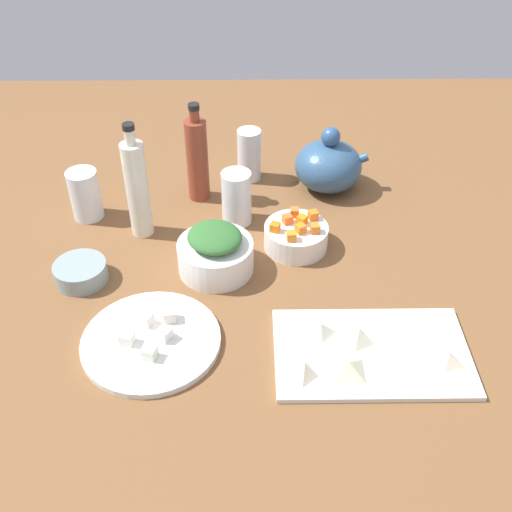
% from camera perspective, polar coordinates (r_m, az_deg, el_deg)
% --- Properties ---
extents(tabletop, '(1.90, 1.90, 0.03)m').
position_cam_1_polar(tabletop, '(1.22, -0.00, -2.36)').
color(tabletop, brown).
rests_on(tabletop, ground).
extents(cutting_board, '(0.33, 0.20, 0.01)m').
position_cam_1_polar(cutting_board, '(1.08, 10.66, -8.80)').
color(cutting_board, white).
rests_on(cutting_board, tabletop).
extents(plate_tofu, '(0.24, 0.24, 0.01)m').
position_cam_1_polar(plate_tofu, '(1.09, -9.70, -7.79)').
color(plate_tofu, white).
rests_on(plate_tofu, tabletop).
extents(bowl_greens, '(0.15, 0.15, 0.06)m').
position_cam_1_polar(bowl_greens, '(1.21, -3.76, -0.04)').
color(bowl_greens, white).
rests_on(bowl_greens, tabletop).
extents(bowl_carrots, '(0.13, 0.13, 0.05)m').
position_cam_1_polar(bowl_carrots, '(1.27, 3.72, 1.79)').
color(bowl_carrots, white).
rests_on(bowl_carrots, tabletop).
extents(bowl_small_side, '(0.10, 0.10, 0.04)m').
position_cam_1_polar(bowl_small_side, '(1.24, -15.94, -1.45)').
color(bowl_small_side, gray).
rests_on(bowl_small_side, tabletop).
extents(teapot, '(0.17, 0.15, 0.16)m').
position_cam_1_polar(teapot, '(1.45, 6.74, 8.36)').
color(teapot, '#31567A').
rests_on(teapot, tabletop).
extents(bottle_0, '(0.05, 0.05, 0.26)m').
position_cam_1_polar(bottle_0, '(1.29, -10.96, 6.21)').
color(bottle_0, silver).
rests_on(bottle_0, tabletop).
extents(bottle_1, '(0.05, 0.05, 0.23)m').
position_cam_1_polar(bottle_1, '(1.39, -5.47, 8.98)').
color(bottle_1, brown).
rests_on(bottle_1, tabletop).
extents(drinking_glass_0, '(0.06, 0.06, 0.13)m').
position_cam_1_polar(drinking_glass_0, '(1.47, -0.64, 9.36)').
color(drinking_glass_0, white).
rests_on(drinking_glass_0, tabletop).
extents(drinking_glass_1, '(0.06, 0.06, 0.12)m').
position_cam_1_polar(drinking_glass_1, '(1.32, -1.82, 5.42)').
color(drinking_glass_1, white).
rests_on(drinking_glass_1, tabletop).
extents(drinking_glass_2, '(0.07, 0.07, 0.11)m').
position_cam_1_polar(drinking_glass_2, '(1.39, -15.56, 5.50)').
color(drinking_glass_2, white).
rests_on(drinking_glass_2, tabletop).
extents(carrot_cube_0, '(0.02, 0.02, 0.02)m').
position_cam_1_polar(carrot_cube_0, '(1.26, 2.92, 3.44)').
color(carrot_cube_0, orange).
rests_on(carrot_cube_0, bowl_carrots).
extents(carrot_cube_1, '(0.02, 0.02, 0.02)m').
position_cam_1_polar(carrot_cube_1, '(1.24, 4.14, 2.55)').
color(carrot_cube_1, orange).
rests_on(carrot_cube_1, bowl_carrots).
extents(carrot_cube_2, '(0.02, 0.02, 0.02)m').
position_cam_1_polar(carrot_cube_2, '(1.28, 5.32, 3.78)').
color(carrot_cube_2, orange).
rests_on(carrot_cube_2, bowl_carrots).
extents(carrot_cube_3, '(0.02, 0.02, 0.02)m').
position_cam_1_polar(carrot_cube_3, '(1.24, 1.77, 2.68)').
color(carrot_cube_3, orange).
rests_on(carrot_cube_3, bowl_carrots).
extents(carrot_cube_4, '(0.02, 0.02, 0.02)m').
position_cam_1_polar(carrot_cube_4, '(1.28, 3.61, 4.06)').
color(carrot_cube_4, orange).
rests_on(carrot_cube_4, bowl_carrots).
extents(carrot_cube_5, '(0.02, 0.02, 0.02)m').
position_cam_1_polar(carrot_cube_5, '(1.24, 5.50, 2.56)').
color(carrot_cube_5, orange).
rests_on(carrot_cube_5, bowl_carrots).
extents(carrot_cube_6, '(0.02, 0.02, 0.02)m').
position_cam_1_polar(carrot_cube_6, '(1.22, 3.30, 1.85)').
color(carrot_cube_6, orange).
rests_on(carrot_cube_6, bowl_carrots).
extents(carrot_cube_7, '(0.03, 0.03, 0.02)m').
position_cam_1_polar(carrot_cube_7, '(1.26, 4.29, 3.35)').
color(carrot_cube_7, orange).
rests_on(carrot_cube_7, bowl_carrots).
extents(chopped_greens_mound, '(0.15, 0.15, 0.03)m').
position_cam_1_polar(chopped_greens_mound, '(1.18, -3.86, 1.78)').
color(chopped_greens_mound, '#326A30').
rests_on(chopped_greens_mound, bowl_greens).
extents(tofu_cube_0, '(0.03, 0.03, 0.02)m').
position_cam_1_polar(tofu_cube_0, '(1.08, -8.45, -7.15)').
color(tofu_cube_0, white).
rests_on(tofu_cube_0, plate_tofu).
extents(tofu_cube_1, '(0.03, 0.03, 0.02)m').
position_cam_1_polar(tofu_cube_1, '(1.11, -8.02, -5.47)').
color(tofu_cube_1, white).
rests_on(tofu_cube_1, plate_tofu).
extents(tofu_cube_2, '(0.03, 0.03, 0.02)m').
position_cam_1_polar(tofu_cube_2, '(1.08, -11.86, -7.48)').
color(tofu_cube_2, white).
rests_on(tofu_cube_2, plate_tofu).
extents(tofu_cube_3, '(0.03, 0.03, 0.02)m').
position_cam_1_polar(tofu_cube_3, '(1.05, -9.83, -8.83)').
color(tofu_cube_3, white).
rests_on(tofu_cube_3, plate_tofu).
extents(tofu_cube_4, '(0.03, 0.03, 0.02)m').
position_cam_1_polar(tofu_cube_4, '(1.11, -10.15, -5.81)').
color(tofu_cube_4, silver).
rests_on(tofu_cube_4, plate_tofu).
extents(dumpling_0, '(0.04, 0.05, 0.02)m').
position_cam_1_polar(dumpling_0, '(1.02, 4.51, -10.44)').
color(dumpling_0, beige).
rests_on(dumpling_0, cutting_board).
extents(dumpling_1, '(0.05, 0.05, 0.03)m').
position_cam_1_polar(dumpling_1, '(1.08, 9.48, -7.27)').
color(dumpling_1, beige).
rests_on(dumpling_1, cutting_board).
extents(dumpling_2, '(0.08, 0.08, 0.02)m').
position_cam_1_polar(dumpling_2, '(1.03, 8.58, -10.16)').
color(dumpling_2, beige).
rests_on(dumpling_2, cutting_board).
extents(dumpling_3, '(0.06, 0.05, 0.02)m').
position_cam_1_polar(dumpling_3, '(1.08, 17.38, -9.03)').
color(dumpling_3, beige).
rests_on(dumpling_3, cutting_board).
extents(dumpling_4, '(0.04, 0.04, 0.02)m').
position_cam_1_polar(dumpling_4, '(1.08, 5.98, -6.65)').
color(dumpling_4, beige).
rests_on(dumpling_4, cutting_board).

